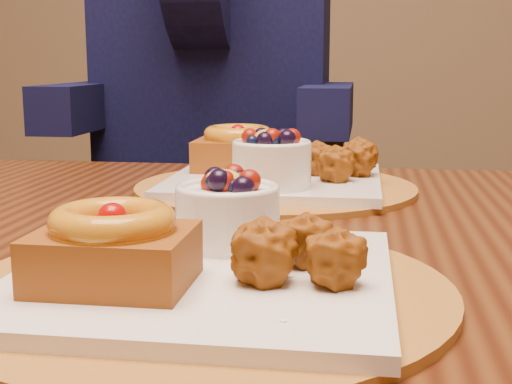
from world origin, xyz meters
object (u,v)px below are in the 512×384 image
place_setting_far (272,170)px  chair_far (247,288)px  diner (214,35)px  dining_table (250,298)px  place_setting_near (201,262)px

place_setting_far → chair_far: bearing=104.2°
chair_far → diner: (-0.08, 0.09, 0.50)m
dining_table → place_setting_far: place_setting_far is taller
place_setting_near → chair_far: bearing=97.1°
place_setting_far → diner: bearing=110.1°
place_setting_far → diner: diner is taller
diner → dining_table: bearing=-52.7°
place_setting_far → chair_far: size_ratio=0.44×
chair_far → place_setting_far: bearing=-87.0°
dining_table → place_setting_near: bearing=-90.7°
place_setting_far → diner: (-0.18, 0.50, 0.19)m
place_setting_near → place_setting_far: size_ratio=1.00×
place_setting_far → diner: size_ratio=0.41×
dining_table → place_setting_near: size_ratio=4.21×
place_setting_far → chair_far: (-0.10, 0.41, -0.30)m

